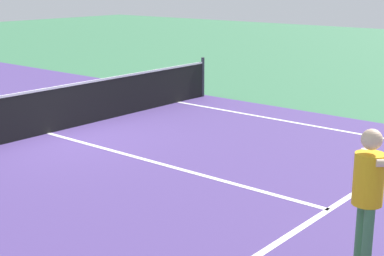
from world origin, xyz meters
The scene contains 6 objects.
ground_plane centered at (0.00, 0.00, 0.00)m, with size 60.00×60.00×0.00m, color #38724C.
court_surface_inbounds centered at (0.00, 0.00, 0.00)m, with size 10.62×24.40×0.00m, color #4C387A.
line_service_near centered at (0.00, -6.40, 0.00)m, with size 8.22×0.10×0.01m, color white.
line_center_service centered at (0.00, -3.20, 0.00)m, with size 0.10×6.40×0.01m, color white.
net centered at (0.00, 0.00, 0.49)m, with size 10.36×0.09×1.07m.
player_near centered at (-1.37, -7.51, 1.01)m, with size 0.75×1.04×1.63m.
Camera 1 is at (-6.92, -9.71, 3.10)m, focal length 53.60 mm.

